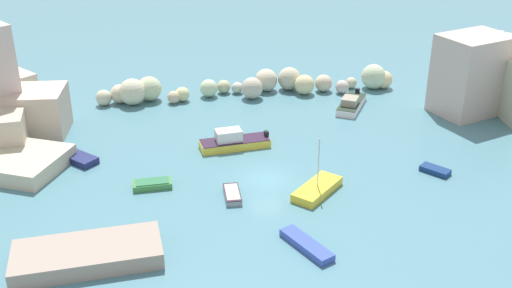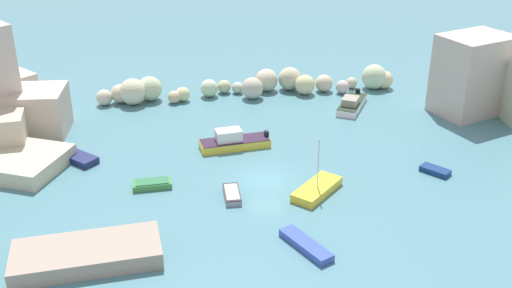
{
  "view_description": "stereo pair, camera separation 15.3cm",
  "coord_description": "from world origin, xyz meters",
  "px_view_note": "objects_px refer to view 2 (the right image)",
  "views": [
    {
      "loc": [
        -8.47,
        -43.16,
        24.24
      ],
      "look_at": [
        0.0,
        4.68,
        1.0
      ],
      "focal_mm": 43.46,
      "sensor_mm": 36.0,
      "label": 1
    },
    {
      "loc": [
        -8.32,
        -43.19,
        24.24
      ],
      "look_at": [
        0.0,
        4.68,
        1.0
      ],
      "focal_mm": 43.46,
      "sensor_mm": 36.0,
      "label": 2
    }
  ],
  "objects_px": {
    "moored_boat_3": "(232,194)",
    "moored_boat_4": "(76,157)",
    "moored_boat_5": "(352,104)",
    "moored_boat_2": "(317,189)",
    "stone_dock": "(87,254)",
    "moored_boat_0": "(233,141)",
    "moored_boat_6": "(152,184)",
    "moored_boat_7": "(306,245)",
    "moored_boat_1": "(435,170)"
  },
  "relations": [
    {
      "from": "stone_dock",
      "to": "moored_boat_1",
      "type": "distance_m",
      "value": 28.46
    },
    {
      "from": "moored_boat_0",
      "to": "moored_boat_3",
      "type": "xyz_separation_m",
      "value": [
        -1.33,
        -8.69,
        -0.34
      ]
    },
    {
      "from": "stone_dock",
      "to": "moored_boat_0",
      "type": "height_order",
      "value": "moored_boat_0"
    },
    {
      "from": "moored_boat_5",
      "to": "moored_boat_3",
      "type": "bearing_deg",
      "value": -12.2
    },
    {
      "from": "moored_boat_2",
      "to": "moored_boat_7",
      "type": "height_order",
      "value": "moored_boat_2"
    },
    {
      "from": "moored_boat_2",
      "to": "moored_boat_4",
      "type": "xyz_separation_m",
      "value": [
        -18.97,
        9.07,
        -0.06
      ]
    },
    {
      "from": "moored_boat_1",
      "to": "moored_boat_4",
      "type": "xyz_separation_m",
      "value": [
        -29.46,
        7.53,
        0.06
      ]
    },
    {
      "from": "moored_boat_1",
      "to": "moored_boat_4",
      "type": "distance_m",
      "value": 30.4
    },
    {
      "from": "moored_boat_3",
      "to": "moored_boat_7",
      "type": "xyz_separation_m",
      "value": [
        3.96,
        -7.53,
        -0.0
      ]
    },
    {
      "from": "stone_dock",
      "to": "moored_boat_6",
      "type": "height_order",
      "value": "stone_dock"
    },
    {
      "from": "moored_boat_0",
      "to": "moored_boat_1",
      "type": "relative_size",
      "value": 2.5
    },
    {
      "from": "stone_dock",
      "to": "moored_boat_2",
      "type": "relative_size",
      "value": 1.99
    },
    {
      "from": "stone_dock",
      "to": "moored_boat_3",
      "type": "height_order",
      "value": "stone_dock"
    },
    {
      "from": "stone_dock",
      "to": "moored_boat_7",
      "type": "height_order",
      "value": "stone_dock"
    },
    {
      "from": "moored_boat_0",
      "to": "moored_boat_3",
      "type": "height_order",
      "value": "moored_boat_0"
    },
    {
      "from": "moored_boat_3",
      "to": "moored_boat_4",
      "type": "relative_size",
      "value": 0.71
    },
    {
      "from": "moored_boat_4",
      "to": "moored_boat_7",
      "type": "xyz_separation_m",
      "value": [
        16.34,
        -16.1,
        -0.02
      ]
    },
    {
      "from": "moored_boat_3",
      "to": "moored_boat_4",
      "type": "height_order",
      "value": "moored_boat_4"
    },
    {
      "from": "moored_boat_4",
      "to": "moored_boat_7",
      "type": "relative_size",
      "value": 0.91
    },
    {
      "from": "moored_boat_4",
      "to": "moored_boat_6",
      "type": "height_order",
      "value": "moored_boat_6"
    },
    {
      "from": "moored_boat_3",
      "to": "moored_boat_5",
      "type": "relative_size",
      "value": 0.5
    },
    {
      "from": "stone_dock",
      "to": "moored_boat_3",
      "type": "relative_size",
      "value": 3.19
    },
    {
      "from": "stone_dock",
      "to": "moored_boat_1",
      "type": "relative_size",
      "value": 3.7
    },
    {
      "from": "moored_boat_3",
      "to": "moored_boat_6",
      "type": "bearing_deg",
      "value": -112.11
    },
    {
      "from": "moored_boat_6",
      "to": "moored_boat_4",
      "type": "bearing_deg",
      "value": 135.37
    },
    {
      "from": "moored_boat_0",
      "to": "moored_boat_5",
      "type": "height_order",
      "value": "moored_boat_0"
    },
    {
      "from": "moored_boat_6",
      "to": "stone_dock",
      "type": "bearing_deg",
      "value": -117.05
    },
    {
      "from": "moored_boat_4",
      "to": "moored_boat_5",
      "type": "bearing_deg",
      "value": 60.43
    },
    {
      "from": "stone_dock",
      "to": "moored_boat_6",
      "type": "distance_m",
      "value": 10.16
    },
    {
      "from": "moored_boat_0",
      "to": "moored_boat_2",
      "type": "xyz_separation_m",
      "value": [
        5.26,
        -9.18,
        -0.26
      ]
    },
    {
      "from": "moored_boat_4",
      "to": "moored_boat_3",
      "type": "bearing_deg",
      "value": 10.96
    },
    {
      "from": "moored_boat_2",
      "to": "moored_boat_4",
      "type": "height_order",
      "value": "moored_boat_2"
    },
    {
      "from": "moored_boat_4",
      "to": "moored_boat_6",
      "type": "bearing_deg",
      "value": 2.76
    },
    {
      "from": "moored_boat_1",
      "to": "moored_boat_7",
      "type": "bearing_deg",
      "value": -95.66
    },
    {
      "from": "moored_boat_2",
      "to": "moored_boat_4",
      "type": "bearing_deg",
      "value": -70.3
    },
    {
      "from": "moored_boat_3",
      "to": "moored_boat_6",
      "type": "distance_m",
      "value": 6.57
    },
    {
      "from": "moored_boat_4",
      "to": "moored_boat_7",
      "type": "bearing_deg",
      "value": 1.07
    },
    {
      "from": "moored_boat_0",
      "to": "moored_boat_1",
      "type": "height_order",
      "value": "moored_boat_0"
    },
    {
      "from": "moored_boat_4",
      "to": "moored_boat_7",
      "type": "height_order",
      "value": "moored_boat_4"
    },
    {
      "from": "moored_boat_1",
      "to": "moored_boat_5",
      "type": "relative_size",
      "value": 0.43
    },
    {
      "from": "moored_boat_0",
      "to": "moored_boat_5",
      "type": "xyz_separation_m",
      "value": [
        13.25,
        6.99,
        -0.09
      ]
    },
    {
      "from": "moored_boat_1",
      "to": "moored_boat_4",
      "type": "bearing_deg",
      "value": -143.16
    },
    {
      "from": "moored_boat_4",
      "to": "moored_boat_5",
      "type": "height_order",
      "value": "moored_boat_5"
    },
    {
      "from": "moored_boat_6",
      "to": "moored_boat_2",
      "type": "bearing_deg",
      "value": -15.76
    },
    {
      "from": "moored_boat_3",
      "to": "moored_boat_7",
      "type": "distance_m",
      "value": 8.51
    },
    {
      "from": "moored_boat_0",
      "to": "moored_boat_2",
      "type": "height_order",
      "value": "moored_boat_2"
    },
    {
      "from": "moored_boat_2",
      "to": "moored_boat_6",
      "type": "relative_size",
      "value": 1.54
    },
    {
      "from": "stone_dock",
      "to": "moored_boat_4",
      "type": "distance_m",
      "value": 15.24
    },
    {
      "from": "moored_boat_5",
      "to": "moored_boat_6",
      "type": "distance_m",
      "value": 24.36
    },
    {
      "from": "moored_boat_0",
      "to": "moored_boat_4",
      "type": "bearing_deg",
      "value": -5.69
    }
  ]
}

